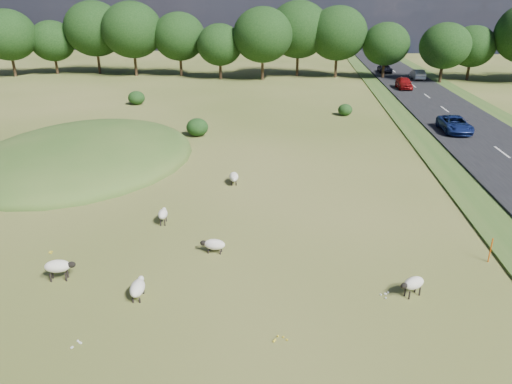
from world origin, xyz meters
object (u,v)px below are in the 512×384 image
at_px(sheep_0, 234,177).
at_px(car_1, 418,74).
at_px(car_5, 404,83).
at_px(car_4, 385,69).
at_px(car_3, 455,124).
at_px(car_6, 383,53).
at_px(sheep_5, 163,214).
at_px(sheep_2, 58,266).
at_px(sheep_3, 138,288).
at_px(sheep_4, 214,244).
at_px(sheep_1, 413,283).
at_px(marker_post, 490,250).

distance_m(sheep_0, car_1, 51.69).
bearing_deg(sheep_0, car_1, 145.72).
bearing_deg(car_5, car_4, 90.00).
bearing_deg(car_3, car_6, 86.80).
height_order(sheep_5, car_1, car_1).
bearing_deg(car_4, sheep_5, -109.02).
xyz_separation_m(sheep_2, car_1, (27.38, 58.78, 0.35)).
height_order(sheep_3, car_6, car_6).
xyz_separation_m(sheep_4, car_3, (17.54, 23.31, 0.50)).
bearing_deg(sheep_1, car_3, -142.91).
bearing_deg(sheep_2, marker_post, -1.83).
bearing_deg(car_1, car_3, 83.34).
distance_m(marker_post, car_3, 23.41).
bearing_deg(sheep_4, car_4, -103.40).
distance_m(sheep_2, car_4, 70.16).
bearing_deg(sheep_2, sheep_4, 13.74).
xyz_separation_m(marker_post, car_4, (5.01, 62.70, 0.27)).
height_order(marker_post, car_6, car_6).
distance_m(sheep_0, car_4, 57.09).
xyz_separation_m(sheep_1, car_4, (9.03, 65.74, 0.29)).
distance_m(sheep_0, sheep_1, 14.58).
bearing_deg(car_6, sheep_0, 75.21).
distance_m(car_1, car_3, 32.75).
distance_m(sheep_2, car_3, 35.29).
distance_m(sheep_3, car_4, 69.86).
bearing_deg(car_4, car_6, 82.31).
relative_size(car_1, car_3, 0.93).
bearing_deg(sheep_0, car_5, 145.18).
height_order(sheep_0, sheep_5, sheep_5).
bearing_deg(sheep_2, sheep_5, 51.98).
distance_m(car_3, car_5, 23.39).
bearing_deg(car_4, sheep_0, -108.30).
relative_size(sheep_1, car_1, 0.26).
distance_m(sheep_1, sheep_3, 10.90).
bearing_deg(car_6, sheep_5, 74.46).
distance_m(car_1, car_5, 9.90).
bearing_deg(sheep_5, car_1, -33.38).
relative_size(sheep_2, car_3, 0.27).
distance_m(marker_post, sheep_1, 5.05).
relative_size(sheep_5, car_3, 0.23).
bearing_deg(car_5, sheep_1, -100.37).
relative_size(sheep_4, car_6, 0.23).
distance_m(sheep_4, car_6, 93.73).
bearing_deg(car_3, sheep_5, -135.39).
bearing_deg(car_3, sheep_3, -126.18).
relative_size(sheep_0, sheep_5, 1.20).
height_order(sheep_5, car_3, car_3).
relative_size(marker_post, sheep_3, 0.92).
height_order(car_3, car_4, car_3).
relative_size(sheep_2, car_6, 0.25).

